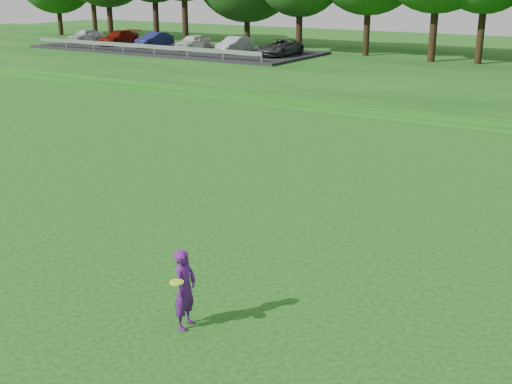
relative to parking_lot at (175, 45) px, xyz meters
The scene contains 5 objects.
ground 40.49m from the parking_lot, 54.20° to the right, with size 140.00×140.00×0.00m, color #0E460D.
berm 23.72m from the parking_lot, ahead, with size 130.00×30.00×0.60m, color #0E460D.
walking_path 26.94m from the parking_lot, 28.44° to the right, with size 130.00×1.60×0.04m, color gray.
parking_lot is the anchor object (origin of this frame).
woman 42.78m from the parking_lot, 50.87° to the right, with size 0.45×0.73×1.52m.
Camera 1 is at (9.91, -8.48, 6.02)m, focal length 45.00 mm.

